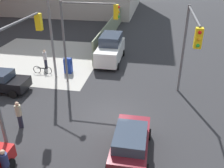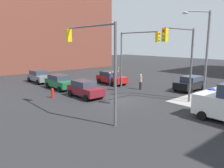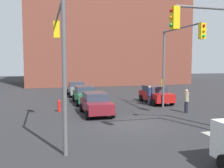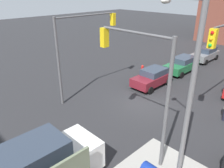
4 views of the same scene
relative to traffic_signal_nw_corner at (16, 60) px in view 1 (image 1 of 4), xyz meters
name	(u,v)px [view 1 (image 1 of 4)]	position (x,y,z in m)	size (l,w,h in m)	color
ground_plane	(111,117)	(2.37, -4.50, -4.64)	(120.00, 120.00, 0.00)	#28282B
sidewalk_corner	(40,58)	(11.37, 4.50, -4.63)	(12.00, 12.00, 0.01)	#9E9B93
construction_fence	(111,29)	(19.57, -1.30, -3.44)	(18.40, 0.12, 2.40)	slate
traffic_signal_nw_corner	(16,60)	(0.00, 0.00, 0.00)	(5.58, 0.36, 6.50)	#59595B
traffic_signal_se_corner	(189,42)	(4.63, -9.00, 0.02)	(5.84, 0.36, 6.50)	#59595B
traffic_signal_ne_corner	(84,28)	(6.87, -1.65, -0.07)	(0.36, 4.43, 6.50)	#59595B
street_lamp_corner	(53,23)	(7.40, 0.97, 0.06)	(1.49, 2.41, 8.00)	slate
mailbox_blue	(68,65)	(8.57, 0.50, -3.87)	(0.56, 0.64, 1.43)	navy
hatchback_black	(0,81)	(4.42, 4.47, -3.79)	(2.02, 4.08, 1.62)	black
hatchback_maroon	(131,142)	(-0.80, -6.14, -3.79)	(4.04, 2.02, 1.62)	maroon
van_white_delivery	(110,49)	(11.95, -2.70, -3.36)	(5.40, 2.32, 2.62)	white
pedestrian_crossing	(5,164)	(-3.43, -0.70, -3.72)	(0.36, 0.36, 1.76)	navy
pedestrian_waiting	(19,114)	(0.37, 0.70, -3.69)	(0.36, 0.36, 1.80)	#9E937A
pedestrian_walking_north	(45,59)	(9.17, 2.90, -3.70)	(0.36, 0.36, 1.80)	#B2B2B7
bicycle_leaning_on_fence	(43,70)	(7.97, 2.70, -4.29)	(0.05, 1.75, 0.97)	black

